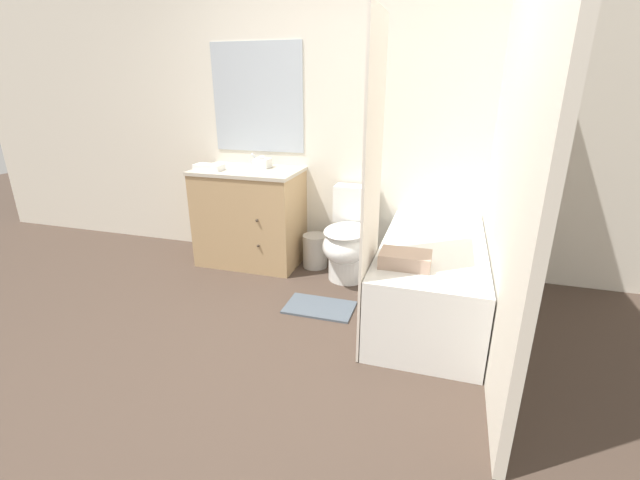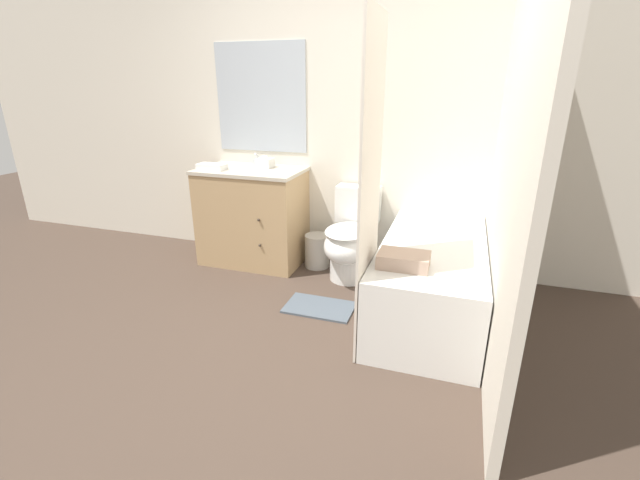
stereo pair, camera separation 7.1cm
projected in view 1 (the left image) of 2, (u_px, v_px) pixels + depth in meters
ground_plane at (270, 359)px, 2.60m from camera, size 14.00×14.00×0.00m
wall_back at (341, 124)px, 3.68m from camera, size 8.00×0.06×2.50m
wall_right at (510, 142)px, 2.57m from camera, size 0.05×2.65×2.50m
vanity_cabinet at (250, 216)px, 3.90m from camera, size 0.93×0.59×0.87m
sink_faucet at (257, 162)px, 3.91m from camera, size 0.14×0.12×0.12m
toilet at (348, 240)px, 3.59m from camera, size 0.38×0.69×0.75m
bathtub at (430, 278)px, 3.07m from camera, size 0.70×1.53×0.53m
shower_curtain at (372, 194)px, 2.48m from camera, size 0.01×0.54×1.95m
wastebasket at (315, 251)px, 3.88m from camera, size 0.22×0.22×0.30m
tissue_box at (262, 163)px, 3.80m from camera, size 0.14×0.14×0.11m
hand_towel_folded at (209, 167)px, 3.70m from camera, size 0.24×0.13×0.05m
bath_towel_folded at (405, 259)px, 2.59m from camera, size 0.31×0.20×0.09m
bath_mat at (320, 307)px, 3.19m from camera, size 0.51×0.31×0.02m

